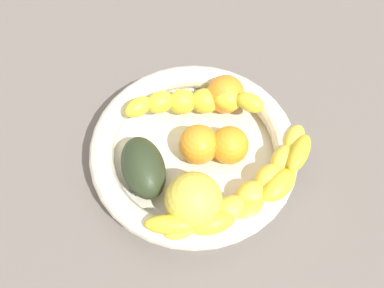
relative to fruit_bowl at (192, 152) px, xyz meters
The scene contains 10 objects.
kitchen_counter 4.46cm from the fruit_bowl, ahead, with size 120.00×120.00×3.00cm, color #67605A.
fruit_bowl is the anchor object (origin of this frame).
banana_draped_left 7.49cm from the fruit_bowl, 89.70° to the right, with size 21.09×7.15×5.44cm.
banana_draped_right 11.28cm from the fruit_bowl, 126.95° to the left, with size 23.05×15.50×5.48cm.
banana_arching_top 10.24cm from the fruit_bowl, 135.95° to the left, with size 20.53×18.04×4.69cm.
orange_front 5.44cm from the fruit_bowl, behind, with size 5.48×5.48×5.48cm, color orange.
orange_mid_left 10.30cm from the fruit_bowl, 118.20° to the right, with size 5.83×5.83×5.83cm, color orange.
orange_mid_right 2.26cm from the fruit_bowl, 161.87° to the left, with size 5.73×5.73×5.73cm, color orange.
avocado_dark 8.08cm from the fruit_bowl, 27.85° to the left, with size 9.60×5.91×5.55cm, color #2A3620.
apple_yellow 9.46cm from the fruit_bowl, 88.46° to the left, with size 7.57×7.57×7.57cm, color yellow.
Camera 1 is at (-0.26, 32.00, 61.95)cm, focal length 41.62 mm.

